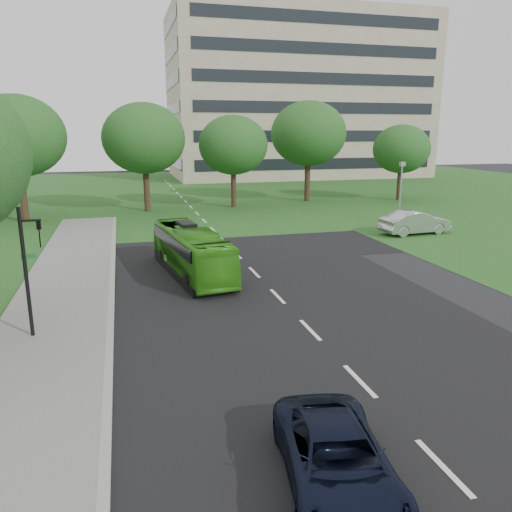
# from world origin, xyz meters

# --- Properties ---
(ground) EXTENTS (160.00, 160.00, 0.00)m
(ground) POSITION_xyz_m (0.00, 0.00, 0.00)
(ground) COLOR black
(ground) RESTS_ON ground
(street_surfaces) EXTENTS (120.00, 120.00, 0.15)m
(street_surfaces) POSITION_xyz_m (-0.38, 22.75, 0.03)
(street_surfaces) COLOR black
(street_surfaces) RESTS_ON ground
(office_building) EXTENTS (40.10, 20.10, 25.00)m
(office_building) POSITION_xyz_m (21.96, 61.96, 12.50)
(office_building) COLOR gray
(office_building) RESTS_ON ground
(tree_park_a) EXTENTS (7.50, 7.50, 9.97)m
(tree_park_a) POSITION_xyz_m (-14.06, 25.49, 6.76)
(tree_park_a) COLOR black
(tree_park_a) RESTS_ON ground
(tree_park_b) EXTENTS (7.37, 7.37, 9.66)m
(tree_park_b) POSITION_xyz_m (-4.17, 28.66, 6.52)
(tree_park_b) COLOR black
(tree_park_b) RESTS_ON ground
(tree_park_c) EXTENTS (6.52, 6.52, 8.66)m
(tree_park_c) POSITION_xyz_m (4.02, 28.94, 5.87)
(tree_park_c) COLOR black
(tree_park_c) RESTS_ON ground
(tree_park_d) EXTENTS (7.71, 7.71, 10.20)m
(tree_park_d) POSITION_xyz_m (12.46, 31.29, 6.91)
(tree_park_d) COLOR black
(tree_park_d) RESTS_ON ground
(tree_park_e) EXTENTS (5.90, 5.90, 7.86)m
(tree_park_e) POSITION_xyz_m (22.14, 29.42, 5.34)
(tree_park_e) COLOR black
(tree_park_e) RESTS_ON ground
(bus) EXTENTS (3.25, 8.81, 2.40)m
(bus) POSITION_xyz_m (-3.15, 6.59, 1.20)
(bus) COLOR #369619
(bus) RESTS_ON ground
(sedan) EXTENTS (5.25, 2.27, 1.68)m
(sedan) POSITION_xyz_m (13.63, 12.81, 0.84)
(sedan) COLOR #B6B5BB
(sedan) RESTS_ON ground
(suv) EXTENTS (2.79, 4.83, 1.27)m
(suv) POSITION_xyz_m (-2.50, -9.95, 0.63)
(suv) COLOR black
(suv) RESTS_ON ground
(traffic_light) EXTENTS (0.76, 0.22, 4.68)m
(traffic_light) POSITION_xyz_m (-9.57, -0.20, 2.75)
(traffic_light) COLOR black
(traffic_light) RESTS_ON ground
(camera_pole) EXTENTS (0.44, 0.39, 4.77)m
(camera_pole) POSITION_xyz_m (15.36, 17.87, 3.08)
(camera_pole) COLOR gray
(camera_pole) RESTS_ON ground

